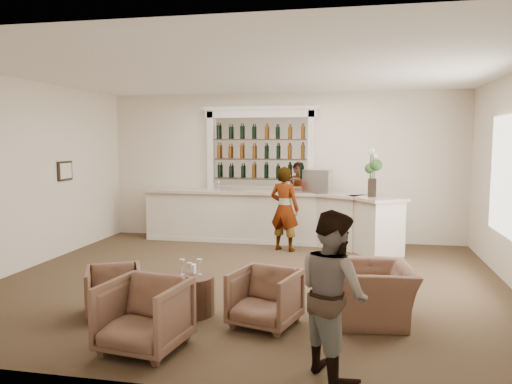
% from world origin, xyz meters
% --- Properties ---
extents(ground, '(8.00, 8.00, 0.00)m').
position_xyz_m(ground, '(0.00, 0.00, 0.00)').
color(ground, '#4D3A26').
rests_on(ground, ground).
extents(room_shell, '(8.04, 7.02, 3.32)m').
position_xyz_m(room_shell, '(0.16, 0.71, 2.34)').
color(room_shell, beige).
rests_on(room_shell, ground).
extents(bar_counter, '(5.72, 1.80, 1.14)m').
position_xyz_m(bar_counter, '(-0.16, 3.00, 0.57)').
color(bar_counter, silver).
rests_on(bar_counter, ground).
extents(back_bar_alcove, '(2.64, 0.25, 3.00)m').
position_xyz_m(back_bar_alcove, '(-0.50, 3.41, 2.03)').
color(back_bar_alcove, white).
rests_on(back_bar_alcove, ground).
extents(cocktail_table, '(0.62, 0.62, 0.50)m').
position_xyz_m(cocktail_table, '(-0.43, -1.61, 0.25)').
color(cocktail_table, '#513023').
rests_on(cocktail_table, ground).
extents(sommelier, '(0.73, 0.60, 1.72)m').
position_xyz_m(sommelier, '(0.22, 2.33, 0.86)').
color(sommelier, gray).
rests_on(sommelier, ground).
extents(guest, '(0.94, 0.98, 1.60)m').
position_xyz_m(guest, '(1.46, -2.91, 0.80)').
color(guest, gray).
rests_on(guest, ground).
extents(armchair_left, '(0.92, 0.93, 0.64)m').
position_xyz_m(armchair_left, '(-1.39, -1.86, 0.32)').
color(armchair_left, brown).
rests_on(armchair_left, ground).
extents(armchair_center, '(0.94, 0.96, 0.77)m').
position_xyz_m(armchair_center, '(-0.54, -2.79, 0.39)').
color(armchair_center, brown).
rests_on(armchair_center, ground).
extents(armchair_right, '(0.92, 0.93, 0.69)m').
position_xyz_m(armchair_right, '(0.59, -1.84, 0.35)').
color(armchair_right, brown).
rests_on(armchair_right, ground).
extents(armchair_far, '(1.08, 1.19, 0.70)m').
position_xyz_m(armchair_far, '(1.89, -1.36, 0.35)').
color(armchair_far, brown).
rests_on(armchair_far, ground).
extents(espresso_machine, '(0.62, 0.55, 0.49)m').
position_xyz_m(espresso_machine, '(0.83, 3.00, 1.39)').
color(espresso_machine, '#B1B1B6').
rests_on(espresso_machine, bar_counter).
extents(flower_vase, '(0.25, 0.25, 0.94)m').
position_xyz_m(flower_vase, '(1.95, 2.42, 1.67)').
color(flower_vase, black).
rests_on(flower_vase, bar_counter).
extents(wine_glass_bar_left, '(0.07, 0.07, 0.21)m').
position_xyz_m(wine_glass_bar_left, '(-1.37, 3.05, 1.25)').
color(wine_glass_bar_left, white).
rests_on(wine_glass_bar_left, bar_counter).
extents(wine_glass_bar_right, '(0.07, 0.07, 0.21)m').
position_xyz_m(wine_glass_bar_right, '(0.20, 3.07, 1.25)').
color(wine_glass_bar_right, white).
rests_on(wine_glass_bar_right, bar_counter).
extents(wine_glass_tbl_a, '(0.07, 0.07, 0.21)m').
position_xyz_m(wine_glass_tbl_a, '(-0.55, -1.58, 0.60)').
color(wine_glass_tbl_a, white).
rests_on(wine_glass_tbl_a, cocktail_table).
extents(wine_glass_tbl_b, '(0.07, 0.07, 0.21)m').
position_xyz_m(wine_glass_tbl_b, '(-0.33, -1.53, 0.60)').
color(wine_glass_tbl_b, white).
rests_on(wine_glass_tbl_b, cocktail_table).
extents(wine_glass_tbl_c, '(0.07, 0.07, 0.21)m').
position_xyz_m(wine_glass_tbl_c, '(-0.39, -1.74, 0.60)').
color(wine_glass_tbl_c, white).
rests_on(wine_glass_tbl_c, cocktail_table).
extents(napkin_holder, '(0.08, 0.08, 0.12)m').
position_xyz_m(napkin_holder, '(-0.45, -1.47, 0.56)').
color(napkin_holder, white).
rests_on(napkin_holder, cocktail_table).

